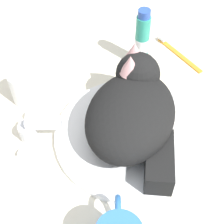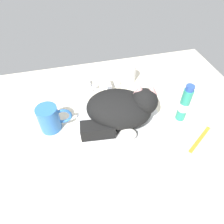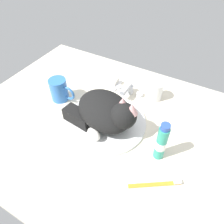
% 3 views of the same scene
% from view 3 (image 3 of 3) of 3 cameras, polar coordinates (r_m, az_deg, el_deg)
% --- Properties ---
extents(ground_plane, '(1.10, 0.83, 0.03)m').
position_cam_3_polar(ground_plane, '(0.83, -1.84, -3.69)').
color(ground_plane, silver).
extents(sink_basin, '(0.31, 0.31, 0.01)m').
position_cam_3_polar(sink_basin, '(0.81, -1.88, -2.72)').
color(sink_basin, white).
rests_on(sink_basin, ground_plane).
extents(faucet, '(0.13, 0.09, 0.06)m').
position_cam_3_polar(faucet, '(0.93, 4.44, 6.06)').
color(faucet, silver).
rests_on(faucet, ground_plane).
extents(cat, '(0.29, 0.24, 0.15)m').
position_cam_3_polar(cat, '(0.76, -1.55, 0.03)').
color(cat, black).
rests_on(cat, sink_basin).
extents(coffee_mug, '(0.12, 0.07, 0.10)m').
position_cam_3_polar(coffee_mug, '(0.91, -13.96, 5.81)').
color(coffee_mug, '#3372C6').
rests_on(coffee_mug, ground_plane).
extents(rinse_cup, '(0.06, 0.06, 0.08)m').
position_cam_3_polar(rinse_cup, '(0.91, 11.56, 5.60)').
color(rinse_cup, white).
rests_on(rinse_cup, ground_plane).
extents(soap_dish, '(0.09, 0.06, 0.01)m').
position_cam_3_polar(soap_dish, '(0.99, -0.52, 7.77)').
color(soap_dish, white).
rests_on(soap_dish, ground_plane).
extents(soap_bar, '(0.07, 0.05, 0.02)m').
position_cam_3_polar(soap_bar, '(0.98, -0.53, 8.61)').
color(soap_bar, white).
rests_on(soap_bar, soap_dish).
extents(toothpaste_bottle, '(0.03, 0.03, 0.15)m').
position_cam_3_polar(toothpaste_bottle, '(0.68, 13.15, -7.99)').
color(toothpaste_bottle, teal).
rests_on(toothpaste_bottle, ground_plane).
extents(toothbrush, '(0.14, 0.10, 0.02)m').
position_cam_3_polar(toothbrush, '(0.68, 12.20, -18.38)').
color(toothbrush, orange).
rests_on(toothbrush, ground_plane).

